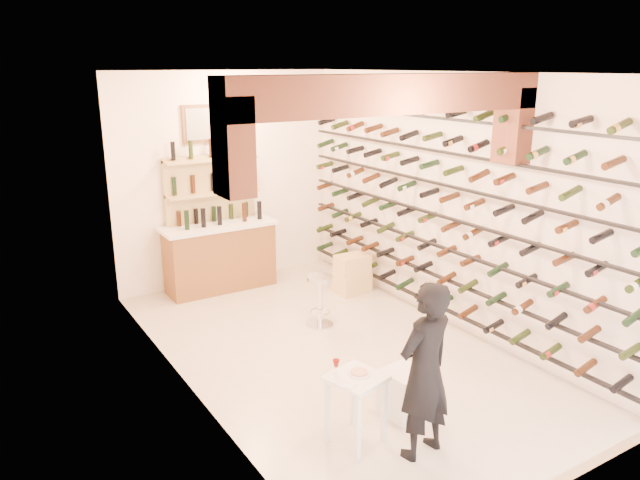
# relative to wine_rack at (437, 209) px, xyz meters

# --- Properties ---
(ground) EXTENTS (6.00, 6.00, 0.00)m
(ground) POSITION_rel_wine_rack_xyz_m (-1.53, 0.00, -1.55)
(ground) COLOR beige
(ground) RESTS_ON ground
(room_shell) EXTENTS (3.52, 6.02, 3.21)m
(room_shell) POSITION_rel_wine_rack_xyz_m (-1.53, -0.26, 0.70)
(room_shell) COLOR white
(room_shell) RESTS_ON ground
(wine_rack) EXTENTS (0.32, 5.70, 2.56)m
(wine_rack) POSITION_rel_wine_rack_xyz_m (0.00, 0.00, 0.00)
(wine_rack) COLOR black
(wine_rack) RESTS_ON ground
(back_counter) EXTENTS (1.70, 0.62, 1.29)m
(back_counter) POSITION_rel_wine_rack_xyz_m (-1.83, 2.65, -1.02)
(back_counter) COLOR brown
(back_counter) RESTS_ON ground
(back_shelving) EXTENTS (1.40, 0.31, 2.73)m
(back_shelving) POSITION_rel_wine_rack_xyz_m (-1.83, 2.89, -0.38)
(back_shelving) COLOR tan
(back_shelving) RESTS_ON ground
(tasting_table) EXTENTS (0.54, 0.54, 0.79)m
(tasting_table) POSITION_rel_wine_rack_xyz_m (-2.34, -1.60, -1.02)
(tasting_table) COLOR white
(tasting_table) RESTS_ON ground
(white_stool) EXTENTS (0.41, 0.41, 0.46)m
(white_stool) POSITION_rel_wine_rack_xyz_m (-1.70, -1.49, -1.32)
(white_stool) COLOR white
(white_stool) RESTS_ON ground
(person) EXTENTS (0.63, 0.46, 1.59)m
(person) POSITION_rel_wine_rack_xyz_m (-1.96, -2.05, -0.75)
(person) COLOR black
(person) RESTS_ON ground
(chrome_barstool) EXTENTS (0.35, 0.35, 0.68)m
(chrome_barstool) POSITION_rel_wine_rack_xyz_m (-1.29, 0.70, -1.15)
(chrome_barstool) COLOR silver
(chrome_barstool) RESTS_ON ground
(crate_lower) EXTENTS (0.52, 0.38, 0.30)m
(crate_lower) POSITION_rel_wine_rack_xyz_m (-0.24, 1.47, -1.40)
(crate_lower) COLOR #E4C07D
(crate_lower) RESTS_ON ground
(crate_upper) EXTENTS (0.48, 0.34, 0.28)m
(crate_upper) POSITION_rel_wine_rack_xyz_m (-0.24, 1.47, -1.11)
(crate_upper) COLOR #E4C07D
(crate_upper) RESTS_ON crate_lower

